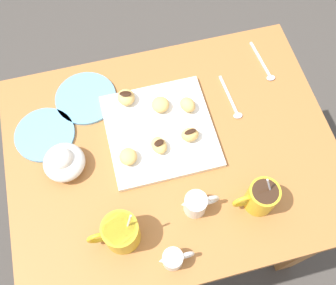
{
  "coord_description": "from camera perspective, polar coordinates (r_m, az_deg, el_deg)",
  "views": [
    {
      "loc": [
        0.13,
        0.45,
        1.78
      ],
      "look_at": [
        0.01,
        -0.02,
        0.75
      ],
      "focal_mm": 42.17,
      "sensor_mm": 36.0,
      "label": 1
    }
  ],
  "objects": [
    {
      "name": "beignet_5",
      "position": [
        1.19,
        -6.08,
        6.52
      ],
      "size": [
        0.06,
        0.07,
        0.04
      ],
      "primitive_type": "ellipsoid",
      "rotation": [
        0.0,
        0.0,
        3.34
      ],
      "color": "#E5B260",
      "rests_on": "pastry_plate_square"
    },
    {
      "name": "chocolate_sauce_pitcher",
      "position": [
        1.02,
        0.77,
        -16.44
      ],
      "size": [
        0.09,
        0.05,
        0.06
      ],
      "color": "silver",
      "rests_on": "dining_table"
    },
    {
      "name": "beignet_3",
      "position": [
        1.13,
        3.18,
        1.15
      ],
      "size": [
        0.05,
        0.05,
        0.04
      ],
      "primitive_type": "ellipsoid",
      "rotation": [
        0.0,
        0.0,
        3.06
      ],
      "color": "#E5B260",
      "rests_on": "pastry_plate_square"
    },
    {
      "name": "chocolate_drizzle_3",
      "position": [
        1.11,
        3.23,
        1.59
      ],
      "size": [
        0.04,
        0.02,
        0.0
      ],
      "primitive_type": "ellipsoid",
      "rotation": [
        0.0,
        0.0,
        3.29
      ],
      "color": "black",
      "rests_on": "beignet_3"
    },
    {
      "name": "coffee_mug_mustard_right",
      "position": [
        1.02,
        -6.92,
        -12.79
      ],
      "size": [
        0.13,
        0.09,
        0.15
      ],
      "color": "gold",
      "rests_on": "dining_table"
    },
    {
      "name": "coffee_mug_mustard_left",
      "position": [
        1.07,
        13.26,
        -7.67
      ],
      "size": [
        0.12,
        0.08,
        0.15
      ],
      "color": "gold",
      "rests_on": "dining_table"
    },
    {
      "name": "beignet_1",
      "position": [
        1.17,
        -1.29,
        5.46
      ],
      "size": [
        0.06,
        0.06,
        0.03
      ],
      "primitive_type": "ellipsoid",
      "rotation": [
        0.0,
        0.0,
        2.96
      ],
      "color": "#E5B260",
      "rests_on": "pastry_plate_square"
    },
    {
      "name": "cream_pitcher_white",
      "position": [
        1.05,
        4.1,
        -8.81
      ],
      "size": [
        0.1,
        0.06,
        0.07
      ],
      "color": "silver",
      "rests_on": "dining_table"
    },
    {
      "name": "pastry_plate_square",
      "position": [
        1.16,
        -1.14,
        1.74
      ],
      "size": [
        0.31,
        0.31,
        0.02
      ],
      "primitive_type": "cube",
      "color": "silver",
      "rests_on": "dining_table"
    },
    {
      "name": "beignet_4",
      "position": [
        1.17,
        2.87,
        5.47
      ],
      "size": [
        0.06,
        0.06,
        0.04
      ],
      "primitive_type": "ellipsoid",
      "rotation": [
        0.0,
        0.0,
        0.47
      ],
      "color": "#E5B260",
      "rests_on": "pastry_plate_square"
    },
    {
      "name": "ground_plane",
      "position": [
        1.84,
        0.4,
        -10.64
      ],
      "size": [
        8.0,
        8.0,
        0.0
      ],
      "primitive_type": "plane",
      "color": "#423D38"
    },
    {
      "name": "beignet_2",
      "position": [
        1.11,
        -5.81,
        -1.88
      ],
      "size": [
        0.05,
        0.05,
        0.03
      ],
      "primitive_type": "ellipsoid",
      "rotation": [
        0.0,
        0.0,
        4.71
      ],
      "color": "#E5B260",
      "rests_on": "pastry_plate_square"
    },
    {
      "name": "chocolate_drizzle_5",
      "position": [
        1.18,
        -6.17,
        7.02
      ],
      "size": [
        0.04,
        0.03,
        0.0
      ],
      "primitive_type": "ellipsoid",
      "rotation": [
        0.0,
        0.0,
        2.91
      ],
      "color": "black",
      "rests_on": "beignet_5"
    },
    {
      "name": "beignet_0",
      "position": [
        1.11,
        -1.31,
        -0.42
      ],
      "size": [
        0.05,
        0.06,
        0.03
      ],
      "primitive_type": "ellipsoid",
      "rotation": [
        0.0,
        0.0,
        3.39
      ],
      "color": "#E5B260",
      "rests_on": "pastry_plate_square"
    },
    {
      "name": "chocolate_drizzle_0",
      "position": [
        1.1,
        -1.33,
        -0.05
      ],
      "size": [
        0.03,
        0.03,
        0.0
      ],
      "primitive_type": "ellipsoid",
      "rotation": [
        0.0,
        0.0,
        3.46
      ],
      "color": "black",
      "rests_on": "beignet_0"
    },
    {
      "name": "loose_spoon_by_plate",
      "position": [
        1.23,
        9.22,
        5.72
      ],
      "size": [
        0.03,
        0.16,
        0.01
      ],
      "color": "silver",
      "rests_on": "dining_table"
    },
    {
      "name": "dining_table",
      "position": [
        1.28,
        0.56,
        -3.95
      ],
      "size": [
        0.95,
        0.74,
        0.73
      ],
      "color": "#A36633",
      "rests_on": "ground_plane"
    },
    {
      "name": "saucer_sky_left",
      "position": [
        1.21,
        -17.38,
        1.11
      ],
      "size": [
        0.18,
        0.18,
        0.01
      ],
      "primitive_type": "cylinder",
      "color": "#66A8DB",
      "rests_on": "dining_table"
    },
    {
      "name": "loose_spoon_near_saucer",
      "position": [
        1.32,
        13.73,
        10.67
      ],
      "size": [
        0.03,
        0.16,
        0.01
      ],
      "color": "silver",
      "rests_on": "dining_table"
    },
    {
      "name": "saucer_sky_right",
      "position": [
        1.25,
        -11.8,
        6.32
      ],
      "size": [
        0.19,
        0.19,
        0.01
      ],
      "primitive_type": "cylinder",
      "color": "#66A8DB",
      "rests_on": "dining_table"
    },
    {
      "name": "ice_cream_bowl",
      "position": [
        1.13,
        -14.83,
        -2.68
      ],
      "size": [
        0.12,
        0.12,
        0.09
      ],
      "color": "silver",
      "rests_on": "dining_table"
    }
  ]
}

